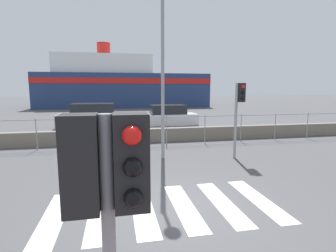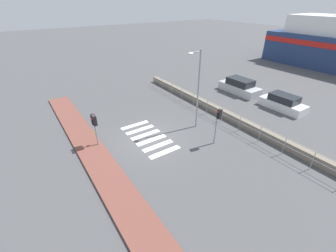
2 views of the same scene
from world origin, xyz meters
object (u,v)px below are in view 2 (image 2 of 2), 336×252
Objects in this scene: streetlamp at (197,82)px; parked_car_silver at (240,87)px; parked_car_white at (283,103)px; traffic_light_near at (94,123)px; traffic_light_far at (218,119)px.

streetlamp is 1.33× the size of parked_car_silver.
streetlamp is at bearing -102.25° from parked_car_white.
parked_car_silver is 5.14m from parked_car_white.
traffic_light_near reaches higher than parked_car_silver.
parked_car_silver is at bearing 109.11° from streetlamp.
traffic_light_near is 8.30m from traffic_light_far.
streetlamp is at bearing -70.89° from parked_car_silver.
traffic_light_near is 0.53× the size of parked_car_silver.
parked_car_white is (3.74, 16.40, -1.27)m from traffic_light_near.
parked_car_silver is (-3.16, 9.12, -3.11)m from streetlamp.
parked_car_silver is at bearing 121.99° from traffic_light_far.
traffic_light_near is 16.51m from parked_car_silver.
streetlamp is (1.76, 7.29, 1.91)m from traffic_light_near.
traffic_light_near is 0.39× the size of streetlamp.
traffic_light_near is 0.59× the size of parked_car_white.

